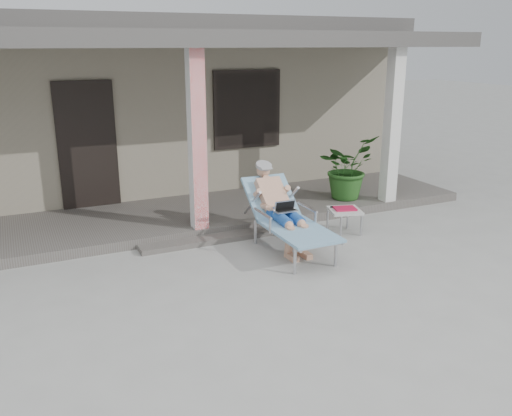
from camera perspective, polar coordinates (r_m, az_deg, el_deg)
name	(u,v)px	position (r m, az deg, el deg)	size (l,w,h in m)	color
ground	(260,293)	(6.46, 0.44, -8.89)	(60.00, 60.00, 0.00)	#9E9E99
house	(131,100)	(12.07, -13.05, 11.04)	(10.40, 5.40, 3.30)	gray
porch_deck	(183,216)	(9.05, -7.68, -0.85)	(10.00, 2.00, 0.15)	#605B56
porch_overhang	(177,45)	(8.57, -8.30, 16.59)	(10.00, 2.30, 2.85)	silver
porch_step	(207,240)	(8.03, -5.21, -3.39)	(2.00, 0.30, 0.07)	#605B56
lounger	(284,197)	(7.60, 2.94, 1.17)	(0.71, 1.89, 1.22)	#B7B7BC
side_table	(345,212)	(8.39, 9.32, -0.39)	(0.57, 0.57, 0.42)	beige
potted_palm	(347,167)	(9.77, 9.53, 4.24)	(1.01, 0.87, 1.12)	#26591E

